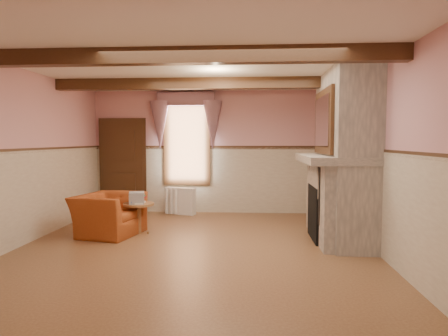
# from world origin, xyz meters

# --- Properties ---
(floor) EXTENTS (5.50, 6.00, 0.01)m
(floor) POSITION_xyz_m (0.00, 0.00, 0.00)
(floor) COLOR brown
(floor) RESTS_ON ground
(ceiling) EXTENTS (5.50, 6.00, 0.01)m
(ceiling) POSITION_xyz_m (0.00, 0.00, 2.80)
(ceiling) COLOR silver
(ceiling) RESTS_ON wall_back
(wall_back) EXTENTS (5.50, 0.02, 2.80)m
(wall_back) POSITION_xyz_m (0.00, 3.00, 1.40)
(wall_back) COLOR #D19196
(wall_back) RESTS_ON floor
(wall_front) EXTENTS (5.50, 0.02, 2.80)m
(wall_front) POSITION_xyz_m (0.00, -3.00, 1.40)
(wall_front) COLOR #D19196
(wall_front) RESTS_ON floor
(wall_left) EXTENTS (0.02, 6.00, 2.80)m
(wall_left) POSITION_xyz_m (-2.75, 0.00, 1.40)
(wall_left) COLOR #D19196
(wall_left) RESTS_ON floor
(wall_right) EXTENTS (0.02, 6.00, 2.80)m
(wall_right) POSITION_xyz_m (2.75, 0.00, 1.40)
(wall_right) COLOR #D19196
(wall_right) RESTS_ON floor
(wainscot) EXTENTS (5.50, 6.00, 1.50)m
(wainscot) POSITION_xyz_m (0.00, 0.00, 0.75)
(wainscot) COLOR beige
(wainscot) RESTS_ON floor
(chair_rail) EXTENTS (5.50, 6.00, 0.08)m
(chair_rail) POSITION_xyz_m (0.00, 0.00, 1.50)
(chair_rail) COLOR black
(chair_rail) RESTS_ON wainscot
(firebox) EXTENTS (0.20, 0.95, 0.90)m
(firebox) POSITION_xyz_m (2.00, 0.60, 0.45)
(firebox) COLOR black
(firebox) RESTS_ON floor
(armchair) EXTENTS (1.19, 1.29, 0.72)m
(armchair) POSITION_xyz_m (-1.63, 0.68, 0.36)
(armchair) COLOR #994219
(armchair) RESTS_ON floor
(side_table) EXTENTS (0.65, 0.65, 0.55)m
(side_table) POSITION_xyz_m (-1.12, 0.78, 0.28)
(side_table) COLOR brown
(side_table) RESTS_ON floor
(book_stack) EXTENTS (0.33, 0.38, 0.20)m
(book_stack) POSITION_xyz_m (-1.14, 0.75, 0.65)
(book_stack) COLOR #B7AD8C
(book_stack) RESTS_ON side_table
(radiator) EXTENTS (0.72, 0.40, 0.60)m
(radiator) POSITION_xyz_m (-0.72, 2.70, 0.30)
(radiator) COLOR white
(radiator) RESTS_ON floor
(bowl) EXTENTS (0.34, 0.34, 0.08)m
(bowl) POSITION_xyz_m (2.24, 0.51, 1.46)
(bowl) COLOR brown
(bowl) RESTS_ON mantel
(mantel_clock) EXTENTS (0.14, 0.24, 0.20)m
(mantel_clock) POSITION_xyz_m (2.24, 1.22, 1.52)
(mantel_clock) COLOR black
(mantel_clock) RESTS_ON mantel
(oil_lamp) EXTENTS (0.11, 0.11, 0.28)m
(oil_lamp) POSITION_xyz_m (2.24, 0.89, 1.56)
(oil_lamp) COLOR #BD8A35
(oil_lamp) RESTS_ON mantel
(candle_red) EXTENTS (0.06, 0.06, 0.16)m
(candle_red) POSITION_xyz_m (2.24, -0.21, 1.50)
(candle_red) COLOR #AA141F
(candle_red) RESTS_ON mantel
(jar_yellow) EXTENTS (0.06, 0.06, 0.12)m
(jar_yellow) POSITION_xyz_m (2.24, 0.44, 1.48)
(jar_yellow) COLOR gold
(jar_yellow) RESTS_ON mantel
(fireplace) EXTENTS (0.85, 2.00, 2.80)m
(fireplace) POSITION_xyz_m (2.42, 0.60, 1.40)
(fireplace) COLOR gray
(fireplace) RESTS_ON floor
(mantel) EXTENTS (1.05, 2.05, 0.12)m
(mantel) POSITION_xyz_m (2.24, 0.60, 1.36)
(mantel) COLOR gray
(mantel) RESTS_ON fireplace
(overmantel_mirror) EXTENTS (0.06, 1.44, 1.04)m
(overmantel_mirror) POSITION_xyz_m (2.06, 0.60, 1.97)
(overmantel_mirror) COLOR silver
(overmantel_mirror) RESTS_ON fireplace
(door) EXTENTS (1.10, 0.10, 2.10)m
(door) POSITION_xyz_m (-2.10, 2.94, 1.05)
(door) COLOR black
(door) RESTS_ON floor
(window) EXTENTS (1.06, 0.08, 2.02)m
(window) POSITION_xyz_m (-0.60, 2.97, 1.65)
(window) COLOR white
(window) RESTS_ON wall_back
(window_drapes) EXTENTS (1.30, 0.14, 1.40)m
(window_drapes) POSITION_xyz_m (-0.60, 2.88, 2.25)
(window_drapes) COLOR gray
(window_drapes) RESTS_ON wall_back
(ceiling_beam_front) EXTENTS (5.50, 0.18, 0.20)m
(ceiling_beam_front) POSITION_xyz_m (0.00, -1.20, 2.70)
(ceiling_beam_front) COLOR black
(ceiling_beam_front) RESTS_ON ceiling
(ceiling_beam_back) EXTENTS (5.50, 0.18, 0.20)m
(ceiling_beam_back) POSITION_xyz_m (0.00, 1.20, 2.70)
(ceiling_beam_back) COLOR black
(ceiling_beam_back) RESTS_ON ceiling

